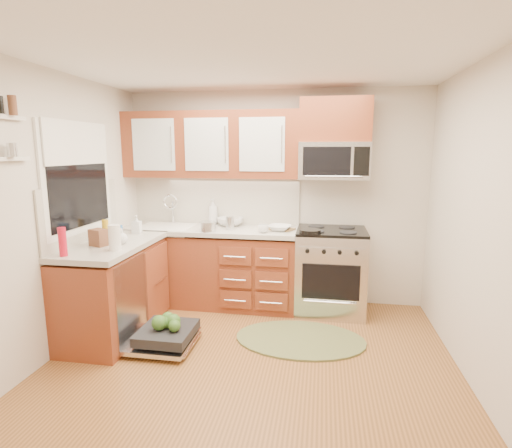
% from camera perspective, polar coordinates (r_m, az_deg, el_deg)
% --- Properties ---
extents(floor, '(3.50, 3.50, 0.00)m').
position_cam_1_polar(floor, '(3.53, -1.21, -20.41)').
color(floor, brown).
rests_on(floor, ground).
extents(ceiling, '(3.50, 3.50, 0.00)m').
position_cam_1_polar(ceiling, '(3.11, -1.40, 23.28)').
color(ceiling, white).
rests_on(ceiling, ground).
extents(wall_back, '(3.50, 0.04, 2.50)m').
position_cam_1_polar(wall_back, '(4.79, 2.65, 3.72)').
color(wall_back, beige).
rests_on(wall_back, ground).
extents(wall_front, '(3.50, 0.04, 2.50)m').
position_cam_1_polar(wall_front, '(1.46, -14.60, -12.37)').
color(wall_front, beige).
rests_on(wall_front, ground).
extents(wall_left, '(0.04, 3.50, 2.50)m').
position_cam_1_polar(wall_left, '(3.82, -28.07, 0.77)').
color(wall_left, beige).
rests_on(wall_left, ground).
extents(wall_right, '(0.04, 3.50, 2.50)m').
position_cam_1_polar(wall_right, '(3.25, 30.65, -0.95)').
color(wall_right, beige).
rests_on(wall_right, ground).
extents(base_cabinet_back, '(2.05, 0.60, 0.85)m').
position_cam_1_polar(base_cabinet_back, '(4.82, -6.52, -6.34)').
color(base_cabinet_back, brown).
rests_on(base_cabinet_back, ground).
extents(base_cabinet_left, '(0.60, 1.25, 0.85)m').
position_cam_1_polar(base_cabinet_left, '(4.27, -19.55, -9.09)').
color(base_cabinet_left, brown).
rests_on(base_cabinet_left, ground).
extents(countertop_back, '(2.07, 0.64, 0.05)m').
position_cam_1_polar(countertop_back, '(4.69, -6.67, -0.81)').
color(countertop_back, '#BAB4AA').
rests_on(countertop_back, base_cabinet_back).
extents(countertop_left, '(0.64, 1.27, 0.05)m').
position_cam_1_polar(countertop_left, '(4.14, -19.83, -2.89)').
color(countertop_left, '#BAB4AA').
rests_on(countertop_left, base_cabinet_left).
extents(backsplash_back, '(2.05, 0.02, 0.57)m').
position_cam_1_polar(backsplash_back, '(4.92, -5.80, 3.39)').
color(backsplash_back, beige).
rests_on(backsplash_back, ground).
extents(backsplash_left, '(0.02, 1.25, 0.57)m').
position_cam_1_polar(backsplash_left, '(4.24, -23.57, 1.43)').
color(backsplash_left, beige).
rests_on(backsplash_left, ground).
extents(upper_cabinets, '(2.05, 0.35, 0.75)m').
position_cam_1_polar(upper_cabinets, '(4.73, -6.47, 11.17)').
color(upper_cabinets, brown).
rests_on(upper_cabinets, ground).
extents(cabinet_over_mw, '(0.76, 0.35, 0.47)m').
position_cam_1_polar(cabinet_over_mw, '(4.56, 11.25, 14.34)').
color(cabinet_over_mw, brown).
rests_on(cabinet_over_mw, ground).
extents(range, '(0.76, 0.64, 0.95)m').
position_cam_1_polar(range, '(4.60, 10.56, -6.59)').
color(range, silver).
rests_on(range, ground).
extents(microwave, '(0.76, 0.38, 0.40)m').
position_cam_1_polar(microwave, '(4.53, 11.06, 8.86)').
color(microwave, silver).
rests_on(microwave, ground).
extents(sink, '(0.62, 0.50, 0.26)m').
position_cam_1_polar(sink, '(4.86, -12.67, -1.80)').
color(sink, white).
rests_on(sink, ground).
extents(dishwasher, '(0.70, 0.60, 0.20)m').
position_cam_1_polar(dishwasher, '(3.96, -13.13, -15.41)').
color(dishwasher, silver).
rests_on(dishwasher, ground).
extents(window, '(0.03, 1.05, 1.05)m').
position_cam_1_polar(window, '(4.18, -24.10, 5.98)').
color(window, white).
rests_on(window, ground).
extents(window_blind, '(0.02, 0.96, 0.40)m').
position_cam_1_polar(window_blind, '(4.16, -24.15, 10.52)').
color(window_blind, white).
rests_on(window_blind, ground).
extents(shelf_upper, '(0.04, 0.40, 0.03)m').
position_cam_1_polar(shelf_upper, '(3.49, -32.37, 12.81)').
color(shelf_upper, white).
rests_on(shelf_upper, ground).
extents(shelf_lower, '(0.04, 0.40, 0.03)m').
position_cam_1_polar(shelf_lower, '(3.49, -31.89, 7.91)').
color(shelf_lower, white).
rests_on(shelf_lower, ground).
extents(rug, '(1.45, 1.18, 0.02)m').
position_cam_1_polar(rug, '(4.04, 6.33, -16.05)').
color(rug, olive).
rests_on(rug, ground).
extents(skillet, '(0.28, 0.28, 0.04)m').
position_cam_1_polar(skillet, '(4.24, 7.71, -1.05)').
color(skillet, black).
rests_on(skillet, range).
extents(stock_pot, '(0.23, 0.23, 0.11)m').
position_cam_1_polar(stock_pot, '(4.46, -6.92, -0.36)').
color(stock_pot, silver).
rests_on(stock_pot, countertop_back).
extents(cutting_board, '(0.32, 0.27, 0.02)m').
position_cam_1_polar(cutting_board, '(4.54, 3.65, -0.69)').
color(cutting_board, '#9F7748').
rests_on(cutting_board, countertop_back).
extents(canister, '(0.11, 0.11, 0.15)m').
position_cam_1_polar(canister, '(4.53, -3.75, 0.12)').
color(canister, silver).
rests_on(canister, countertop_back).
extents(paper_towel_roll, '(0.14, 0.14, 0.23)m').
position_cam_1_polar(paper_towel_roll, '(3.80, -19.53, -1.85)').
color(paper_towel_roll, white).
rests_on(paper_towel_roll, countertop_left).
extents(mustard_bottle, '(0.08, 0.08, 0.20)m').
position_cam_1_polar(mustard_bottle, '(4.30, -20.70, -0.76)').
color(mustard_bottle, gold).
rests_on(mustard_bottle, countertop_left).
extents(red_bottle, '(0.07, 0.07, 0.25)m').
position_cam_1_polar(red_bottle, '(3.76, -25.91, -2.31)').
color(red_bottle, red).
rests_on(red_bottle, countertop_left).
extents(wooden_box, '(0.19, 0.16, 0.16)m').
position_cam_1_polar(wooden_box, '(4.04, -21.56, -1.81)').
color(wooden_box, brown).
rests_on(wooden_box, countertop_left).
extents(blue_carton, '(0.11, 0.08, 0.16)m').
position_cam_1_polar(blue_carton, '(4.17, -19.25, -1.27)').
color(blue_carton, '#2460AA').
rests_on(blue_carton, countertop_left).
extents(bowl_a, '(0.29, 0.29, 0.06)m').
position_cam_1_polar(bowl_a, '(4.48, 3.41, -0.56)').
color(bowl_a, '#999999').
rests_on(bowl_a, countertop_back).
extents(bowl_b, '(0.38, 0.38, 0.10)m').
position_cam_1_polar(bowl_b, '(4.78, -3.70, 0.33)').
color(bowl_b, '#999999').
rests_on(bowl_b, countertop_back).
extents(cup, '(0.14, 0.14, 0.09)m').
position_cam_1_polar(cup, '(4.35, 1.07, -0.67)').
color(cup, '#999999').
rests_on(cup, countertop_back).
extents(soap_bottle_a, '(0.15, 0.15, 0.31)m').
position_cam_1_polar(soap_bottle_a, '(4.89, -6.15, 1.80)').
color(soap_bottle_a, '#999999').
rests_on(soap_bottle_a, countertop_back).
extents(soap_bottle_b, '(0.10, 0.10, 0.20)m').
position_cam_1_polar(soap_bottle_b, '(4.50, -16.70, -0.05)').
color(soap_bottle_b, '#999999').
rests_on(soap_bottle_b, countertop_left).
extents(soap_bottle_c, '(0.15, 0.15, 0.15)m').
position_cam_1_polar(soap_bottle_c, '(4.04, -18.71, -1.65)').
color(soap_bottle_c, '#999999').
rests_on(soap_bottle_c, countertop_left).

